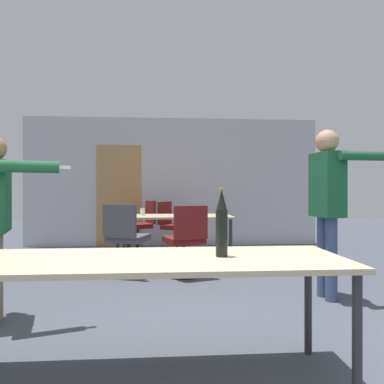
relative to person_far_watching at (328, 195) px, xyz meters
The scene contains 10 objects.
back_wall 3.96m from the person_far_watching, 113.46° to the left, with size 5.98×0.12×2.61m.
conference_table_near 2.33m from the person_far_watching, 140.59° to the right, with size 2.27×0.73×0.73m.
conference_table_far 2.58m from the person_far_watching, 127.61° to the left, with size 1.80×0.84×0.73m.
person_far_watching is the anchor object (origin of this frame).
office_chair_far_left 1.86m from the person_far_watching, 144.58° to the left, with size 0.59×0.63×0.93m.
office_chair_far_right 3.39m from the person_far_watching, 117.82° to the left, with size 0.67×0.64×0.92m.
office_chair_side_rolled 2.54m from the person_far_watching, 153.44° to the left, with size 0.59×0.64×0.94m.
office_chair_near_pushed 3.71m from the person_far_watching, 126.06° to the left, with size 0.65×0.61×0.94m.
beer_bottle 1.98m from the person_far_watching, 132.74° to the right, with size 0.07×0.07×0.40m.
drink_cup 2.95m from the person_far_watching, 134.56° to the left, with size 0.07×0.07×0.11m.
Camera 1 is at (-0.11, -1.50, 1.10)m, focal length 32.00 mm.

